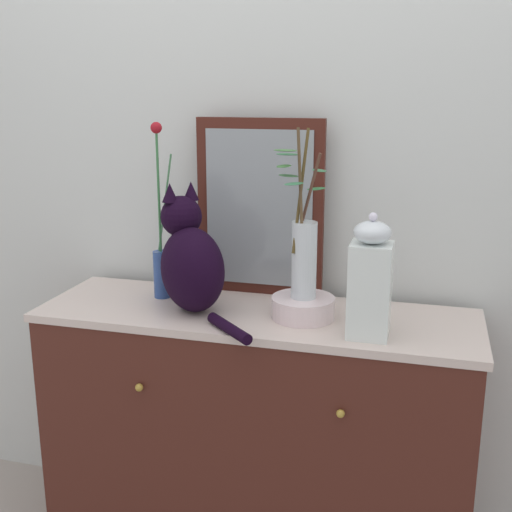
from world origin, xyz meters
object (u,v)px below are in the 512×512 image
Objects in this scene: mirror_leaning at (260,208)px; cat_sitting at (191,261)px; bowl_porcelain at (303,307)px; jar_lidded_porcelain at (370,281)px; vase_slim_green at (161,258)px; vase_glass_clear at (303,251)px; sideboard at (256,437)px.

mirror_leaning reaches higher than cat_sitting.
jar_lidded_porcelain is (0.21, -0.10, 0.13)m from bowl_porcelain.
mirror_leaning is 3.04× the size of bowl_porcelain.
mirror_leaning is 1.02× the size of vase_slim_green.
sideboard is at bearing 175.75° from vase_glass_clear.
jar_lidded_porcelain is (0.56, -0.08, 0.00)m from cat_sitting.
vase_slim_green is at bearing -156.23° from mirror_leaning.
cat_sitting is (-0.20, -0.03, 0.59)m from sideboard.
vase_slim_green reaches higher than vase_glass_clear.
vase_slim_green reaches higher than cat_sitting.
sideboard is at bearing -78.26° from mirror_leaning.
vase_glass_clear is 0.23m from jar_lidded_porcelain.
vase_slim_green is at bearing 171.64° from vase_glass_clear.
mirror_leaning is at bearing 132.82° from vase_glass_clear.
sideboard is at bearing 175.45° from bowl_porcelain.
jar_lidded_porcelain reaches higher than sideboard.
vase_glass_clear is at bearing -8.36° from vase_slim_green.
sideboard is 0.67m from vase_slim_green.
sideboard is 3.34× the size of cat_sitting.
vase_slim_green is 1.62× the size of jar_lidded_porcelain.
sideboard is at bearing -10.13° from vase_slim_green.
vase_glass_clear is (0.15, -0.01, 0.65)m from sideboard.
bowl_porcelain is 0.54× the size of jar_lidded_porcelain.
cat_sitting is (-0.16, -0.22, -0.13)m from mirror_leaning.
bowl_porcelain is (0.49, -0.07, -0.10)m from vase_slim_green.
cat_sitting is 0.35m from vase_glass_clear.
bowl_porcelain is 0.38× the size of vase_glass_clear.
jar_lidded_porcelain is (0.36, -0.11, 0.60)m from sideboard.
vase_slim_green reaches higher than jar_lidded_porcelain.
vase_glass_clear is at bearing -47.18° from mirror_leaning.
cat_sitting is 2.13× the size of bowl_porcelain.
jar_lidded_porcelain is at bearing -24.98° from vase_glass_clear.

